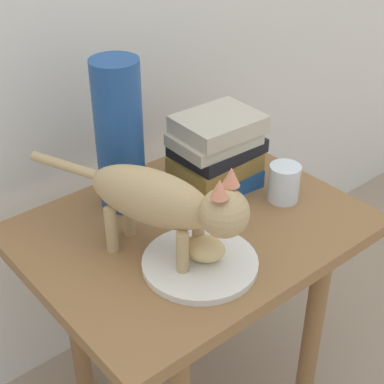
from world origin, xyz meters
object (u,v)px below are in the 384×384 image
book_stack (217,152)px  candle_jar (284,185)px  side_table (192,258)px  cat (164,201)px  plate (200,263)px  bread_roll (205,248)px  green_vase (119,136)px

book_stack → candle_jar: book_stack is taller
side_table → cat: bearing=-154.1°
plate → book_stack: bearing=42.1°
bread_roll → candle_jar: candle_jar is taller
cat → book_stack: bearing=28.0°
candle_jar → plate: bearing=-168.9°
bread_roll → side_table: bearing=60.2°
side_table → candle_jar: bearing=-14.8°
plate → cat: bearing=119.4°
bread_roll → cat: size_ratio=0.18×
plate → candle_jar: size_ratio=2.63×
bread_roll → book_stack: 0.29m
side_table → plate: size_ratio=3.11×
side_table → bread_roll: size_ratio=8.69×
side_table → bread_roll: bread_roll is taller
side_table → green_vase: bearing=111.6°
side_table → bread_roll: (-0.07, -0.12, 0.13)m
cat → bread_roll: bearing=-55.2°
book_stack → candle_jar: size_ratio=2.41×
side_table → candle_jar: 0.26m
bread_roll → green_vase: green_vase is taller
bread_roll → candle_jar: (0.29, 0.06, -0.00)m
plate → candle_jar: 0.30m
plate → cat: (-0.03, 0.06, 0.13)m
candle_jar → bread_roll: bearing=-168.1°
plate → green_vase: bearing=87.2°
side_table → plate: 0.17m
green_vase → side_table: bearing=-68.4°
book_stack → green_vase: size_ratio=0.62×
side_table → plate: plate is taller
plate → cat: size_ratio=0.49×
side_table → green_vase: green_vase is taller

